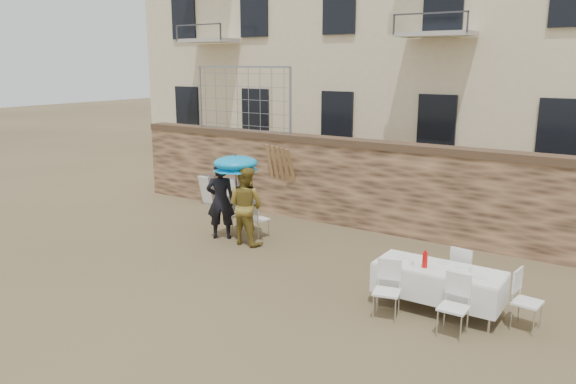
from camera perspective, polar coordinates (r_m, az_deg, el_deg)
The scene contains 17 objects.
ground at distance 11.04m, azimuth -8.20°, elevation -8.99°, with size 80.00×80.00×0.00m, color brown.
stone_wall at distance 14.65m, azimuth 4.79°, elevation 1.10°, with size 13.00×0.50×2.20m, color brown.
chain_link_fence at distance 16.04m, azimuth -4.60°, elevation 9.34°, with size 3.20×0.06×1.80m, color gray, non-canonical shape.
man_suit at distance 13.38m, azimuth -6.86°, elevation -0.88°, with size 0.67×0.44×1.85m, color black.
woman_dress at distance 12.92m, azimuth -4.32°, elevation -1.37°, with size 0.89×0.69×1.83m, color gold.
umbrella at distance 13.02m, azimuth -5.33°, elevation 2.67°, with size 1.07×1.07×1.90m.
couple_chair_left at distance 13.90m, azimuth -5.34°, elevation -2.20°, with size 0.48×0.48×0.96m, color white, non-canonical shape.
couple_chair_right at distance 13.48m, azimuth -3.02°, elevation -2.64°, with size 0.48×0.48×0.96m, color white, non-canonical shape.
banquet_table at distance 9.80m, azimuth 15.09°, elevation -7.63°, with size 2.10×0.85×0.78m.
soda_bottle at distance 9.67m, azimuth 13.74°, elevation -6.74°, with size 0.09×0.09×0.26m, color red.
table_chair_front_left at distance 9.43m, azimuth 10.00°, elevation -9.83°, with size 0.48×0.48×0.96m, color white, non-canonical shape.
table_chair_front_right at distance 9.09m, azimuth 16.46°, elevation -11.08°, with size 0.48×0.48×0.96m, color white, non-canonical shape.
table_chair_back at distance 10.56m, azimuth 17.47°, elevation -7.74°, with size 0.48×0.48×0.96m, color white, non-canonical shape.
table_chair_side at distance 9.68m, azimuth 23.17°, elevation -10.13°, with size 0.48×0.48×0.96m, color white, non-canonical shape.
chair_stack_left at distance 16.84m, azimuth -7.82°, elevation 0.36°, with size 0.46×0.40×0.92m, color white, non-canonical shape.
chair_stack_right at distance 16.27m, azimuth -5.44°, elevation -0.03°, with size 0.46×0.32×0.92m, color white, non-canonical shape.
wood_planks at distance 15.27m, azimuth -0.65°, elevation 1.24°, with size 0.70×0.20×2.00m, color #A37749, non-canonical shape.
Camera 1 is at (6.92, -7.56, 4.11)m, focal length 35.00 mm.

